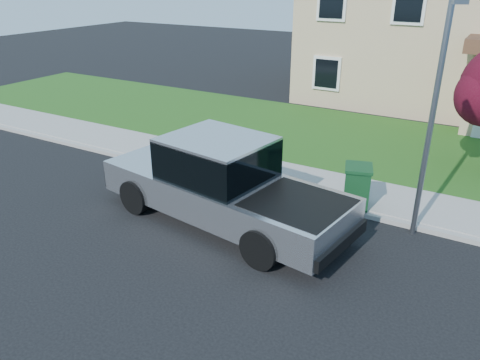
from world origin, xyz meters
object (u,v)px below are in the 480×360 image
woman (269,175)px  trash_bin (357,186)px  pickup_truck (222,184)px  street_lamp (434,109)px

woman → trash_bin: woman is taller
pickup_truck → trash_bin: size_ratio=6.19×
trash_bin → street_lamp: size_ratio=0.20×
pickup_truck → trash_bin: pickup_truck is taller
woman → pickup_truck: bearing=69.8°
woman → street_lamp: (3.75, 0.28, 2.26)m
street_lamp → pickup_truck: bearing=179.4°
woman → trash_bin: (2.15, 0.79, -0.13)m
trash_bin → street_lamp: bearing=-34.9°
woman → street_lamp: street_lamp is taller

